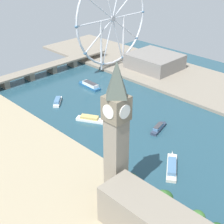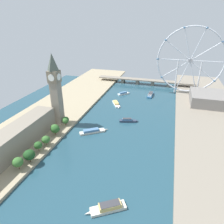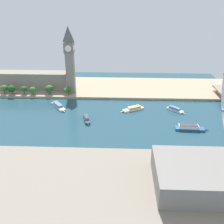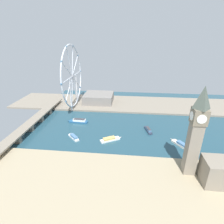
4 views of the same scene
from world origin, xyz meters
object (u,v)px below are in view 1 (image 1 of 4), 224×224
object	(u,v)px
tour_boat_4	(91,119)
tour_boat_2	(90,85)
tour_boat_0	(58,101)
tour_boat_3	(159,128)
tour_boat_1	(172,167)
ferris_wheel	(113,19)
river_bridge	(40,70)
clock_tower	(116,132)
riverside_hall	(155,61)

from	to	relation	value
tour_boat_4	tour_boat_2	bearing A→B (deg)	110.51
tour_boat_0	tour_boat_3	world-z (taller)	tour_boat_3
tour_boat_2	tour_boat_4	size ratio (longest dim) A/B	1.18
tour_boat_1	tour_boat_4	world-z (taller)	tour_boat_1
ferris_wheel	tour_boat_4	world-z (taller)	ferris_wheel
river_bridge	tour_boat_2	world-z (taller)	river_bridge
tour_boat_1	tour_boat_4	xyz separation A→B (m)	(4.73, 90.61, -0.10)
clock_tower	ferris_wheel	bearing A→B (deg)	45.63
tour_boat_0	tour_boat_4	bearing A→B (deg)	-134.94
river_bridge	tour_boat_2	size ratio (longest dim) A/B	5.70
clock_tower	tour_boat_4	bearing A→B (deg)	57.49
ferris_wheel	tour_boat_4	distance (m)	144.40
riverside_hall	tour_boat_4	xyz separation A→B (m)	(-136.69, -38.79, -9.54)
ferris_wheel	tour_boat_2	distance (m)	85.10
ferris_wheel	river_bridge	size ratio (longest dim) A/B	0.57
clock_tower	riverside_hall	bearing A→B (deg)	32.70
tour_boat_2	tour_boat_3	bearing A→B (deg)	173.90
clock_tower	tour_boat_2	world-z (taller)	clock_tower
ferris_wheel	tour_boat_1	bearing A→B (deg)	-123.05
ferris_wheel	tour_boat_0	bearing A→B (deg)	-164.20
tour_boat_1	tour_boat_3	size ratio (longest dim) A/B	1.23
tour_boat_0	tour_boat_1	world-z (taller)	tour_boat_1
tour_boat_0	tour_boat_2	distance (m)	47.55
ferris_wheel	tour_boat_4	size ratio (longest dim) A/B	3.86
tour_boat_0	tour_boat_2	world-z (taller)	tour_boat_2
tour_boat_0	tour_boat_2	size ratio (longest dim) A/B	0.59
ferris_wheel	tour_boat_2	xyz separation A→B (m)	(-58.40, -23.58, -57.24)
clock_tower	tour_boat_1	distance (m)	67.20
tour_boat_0	tour_boat_3	distance (m)	105.41
clock_tower	riverside_hall	xyz separation A→B (m)	(189.50, 121.66, -36.86)
clock_tower	riverside_hall	distance (m)	228.20
clock_tower	river_bridge	bearing A→B (deg)	68.12
river_bridge	tour_boat_0	world-z (taller)	river_bridge
clock_tower	tour_boat_1	bearing A→B (deg)	-9.14
river_bridge	tour_boat_1	bearing A→B (deg)	-99.02
riverside_hall	tour_boat_2	world-z (taller)	riverside_hall
clock_tower	tour_boat_2	bearing A→B (deg)	54.12
river_bridge	tour_boat_0	bearing A→B (deg)	-111.88
river_bridge	tour_boat_3	xyz separation A→B (m)	(1.80, -171.60, -5.62)
ferris_wheel	tour_boat_0	xyz separation A→B (m)	(-105.53, -29.86, -57.70)
clock_tower	river_bridge	xyz separation A→B (m)	(81.51, 202.98, -40.58)
riverside_hall	tour_boat_3	size ratio (longest dim) A/B	2.19
tour_boat_2	tour_boat_4	xyz separation A→B (m)	(-47.48, -55.79, -0.58)
tour_boat_0	tour_boat_1	xyz separation A→B (m)	(-5.08, -140.11, -0.01)
clock_tower	tour_boat_4	xyz separation A→B (m)	(52.82, 82.87, -46.40)
riverside_hall	river_bridge	bearing A→B (deg)	143.02
tour_boat_3	clock_tower	bearing A→B (deg)	-174.05
clock_tower	tour_boat_3	xyz separation A→B (m)	(83.31, 31.38, -46.20)
tour_boat_2	tour_boat_4	world-z (taller)	tour_boat_2
clock_tower	river_bridge	distance (m)	222.47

